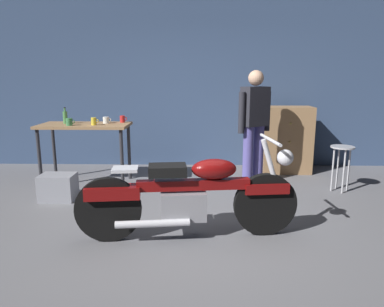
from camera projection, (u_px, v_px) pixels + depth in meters
The scene contains 13 objects.
ground_plane at pixel (191, 226), 3.83m from camera, with size 12.00×12.00×0.00m, color slate.
back_wall at pixel (195, 78), 6.24m from camera, with size 8.00×0.12×3.10m, color #384C70.
workbench at pixel (85, 132), 5.22m from camera, with size 1.30×0.64×0.90m.
motorcycle at pixel (190, 195), 3.46m from camera, with size 2.18×0.65×1.00m.
person_standing at pixel (254, 123), 5.15m from camera, with size 0.50×0.39×1.67m.
shop_stool at pixel (342, 156), 4.91m from camera, with size 0.32×0.32×0.64m.
wooden_dresser at pixel (286, 140), 5.93m from camera, with size 0.80×0.47×1.10m.
storage_bin at pixel (58, 187), 4.62m from camera, with size 0.44×0.32×0.34m, color gray.
mug_yellow_tall at pixel (94, 121), 5.07m from camera, with size 0.11×0.07×0.11m.
mug_green_speckled at pixel (69, 122), 5.02m from camera, with size 0.12×0.09×0.10m.
mug_white_ceramic at pixel (106, 120), 5.26m from camera, with size 0.12×0.09×0.10m.
mug_red_diner at pixel (123, 119), 5.37m from camera, with size 0.11×0.07×0.10m.
bottle at pixel (65, 117), 5.22m from camera, with size 0.06×0.06×0.24m.
Camera 1 is at (0.09, -3.58, 1.57)m, focal length 33.24 mm.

